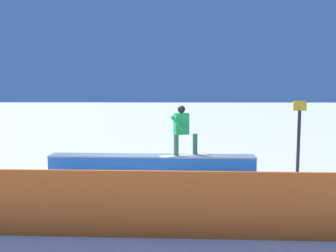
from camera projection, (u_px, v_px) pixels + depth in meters
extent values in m
plane|color=white|center=(152.00, 177.00, 10.43)|extent=(120.00, 120.00, 0.00)
cube|color=blue|center=(152.00, 167.00, 10.40)|extent=(5.99, 0.68, 0.61)
cube|color=red|center=(152.00, 172.00, 10.41)|extent=(6.00, 0.69, 0.15)
cube|color=#8C99A4|center=(152.00, 156.00, 10.37)|extent=(6.00, 0.74, 0.04)
cube|color=silver|center=(186.00, 155.00, 10.32)|extent=(1.55, 0.81, 0.01)
cylinder|color=#366D4D|center=(176.00, 145.00, 10.19)|extent=(0.18, 0.18, 0.60)
cylinder|color=#366D4D|center=(195.00, 144.00, 10.38)|extent=(0.18, 0.18, 0.60)
cube|color=green|center=(181.00, 124.00, 10.18)|extent=(0.46, 0.36, 0.61)
sphere|color=black|center=(181.00, 109.00, 10.14)|extent=(0.22, 0.22, 0.22)
cylinder|color=green|center=(177.00, 123.00, 9.96)|extent=(0.43, 0.23, 0.47)
cylinder|color=green|center=(182.00, 122.00, 10.37)|extent=(0.36, 0.21, 0.52)
cube|color=orange|center=(136.00, 204.00, 6.10)|extent=(8.50, 0.29, 1.18)
cylinder|color=#262628|center=(298.00, 142.00, 10.85)|extent=(0.10, 0.10, 1.91)
cube|color=yellow|center=(300.00, 106.00, 10.74)|extent=(0.40, 0.04, 0.30)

